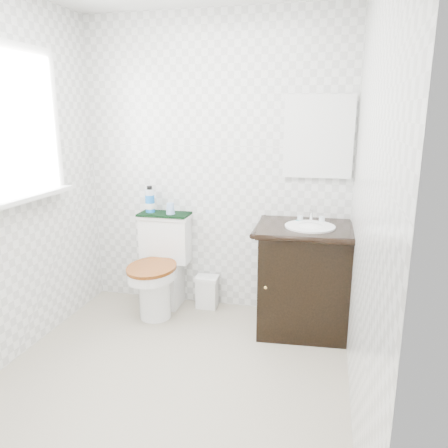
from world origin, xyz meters
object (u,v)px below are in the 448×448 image
at_px(toilet, 161,270).
at_px(trash_bin, 207,291).
at_px(mouthwash_bottle, 150,200).
at_px(vanity, 304,276).
at_px(cup, 170,209).

height_order(toilet, trash_bin, toilet).
distance_m(trash_bin, mouthwash_bottle, 0.92).
bearing_deg(mouthwash_bottle, vanity, -8.52).
relative_size(toilet, vanity, 0.87).
distance_m(toilet, trash_bin, 0.44).
bearing_deg(cup, vanity, -8.41).
height_order(toilet, vanity, vanity).
xyz_separation_m(vanity, trash_bin, (-0.82, 0.20, -0.29)).
distance_m(vanity, trash_bin, 0.89).
relative_size(vanity, cup, 9.93).
bearing_deg(cup, mouthwash_bottle, 170.84).
bearing_deg(trash_bin, mouthwash_bottle, -179.88).
height_order(mouthwash_bottle, cup, mouthwash_bottle).
bearing_deg(toilet, cup, 57.34).
bearing_deg(mouthwash_bottle, toilet, -45.69).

